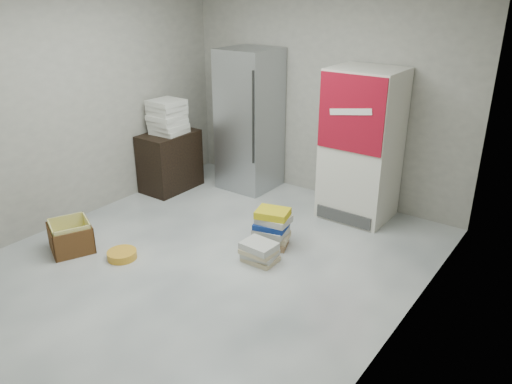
{
  "coord_description": "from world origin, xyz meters",
  "views": [
    {
      "loc": [
        3.06,
        -3.16,
        2.67
      ],
      "look_at": [
        0.25,
        0.7,
        0.66
      ],
      "focal_mm": 35.0,
      "sensor_mm": 36.0,
      "label": 1
    }
  ],
  "objects": [
    {
      "name": "room_shell",
      "position": [
        0.0,
        0.0,
        1.8
      ],
      "size": [
        4.04,
        5.04,
        2.82
      ],
      "color": "#A6A296",
      "rests_on": "ground"
    },
    {
      "name": "cardboard_box",
      "position": [
        -1.34,
        -0.5,
        0.14
      ],
      "size": [
        0.55,
        0.55,
        0.34
      ],
      "rotation": [
        0.0,
        0.0,
        -0.43
      ],
      "color": "yellow",
      "rests_on": "ground"
    },
    {
      "name": "coke_cooler",
      "position": [
        0.75,
        2.12,
        0.9
      ],
      "size": [
        0.8,
        0.73,
        1.8
      ],
      "color": "silver",
      "rests_on": "ground"
    },
    {
      "name": "phonebook_stack_side",
      "position": [
        0.44,
        0.5,
        0.11
      ],
      "size": [
        0.37,
        0.32,
        0.22
      ],
      "rotation": [
        0.0,
        0.0,
        0.02
      ],
      "color": "#C5B48B",
      "rests_on": "ground"
    },
    {
      "name": "ground",
      "position": [
        0.0,
        0.0,
        0.0
      ],
      "size": [
        5.0,
        5.0,
        0.0
      ],
      "primitive_type": "plane",
      "color": "silver",
      "rests_on": "ground"
    },
    {
      "name": "wood_shelf",
      "position": [
        -1.73,
        1.4,
        0.4
      ],
      "size": [
        0.5,
        0.8,
        0.8
      ],
      "primitive_type": "cube",
      "color": "black",
      "rests_on": "ground"
    },
    {
      "name": "phonebook_stack_main",
      "position": [
        0.35,
        0.86,
        0.21
      ],
      "size": [
        0.42,
        0.4,
        0.43
      ],
      "rotation": [
        0.0,
        0.0,
        0.25
      ],
      "color": "olive",
      "rests_on": "ground"
    },
    {
      "name": "supply_box_stack",
      "position": [
        -1.72,
        1.4,
        1.03
      ],
      "size": [
        0.44,
        0.44,
        0.45
      ],
      "color": "white",
      "rests_on": "wood_shelf"
    },
    {
      "name": "bucket_lid",
      "position": [
        -0.76,
        -0.3,
        0.04
      ],
      "size": [
        0.32,
        0.32,
        0.08
      ],
      "primitive_type": "cylinder",
      "rotation": [
        0.0,
        0.0,
        -0.03
      ],
      "color": "gold",
      "rests_on": "ground"
    },
    {
      "name": "steel_fridge",
      "position": [
        -0.9,
        2.13,
        0.95
      ],
      "size": [
        0.7,
        0.72,
        1.9
      ],
      "color": "#A9ACB2",
      "rests_on": "ground"
    }
  ]
}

